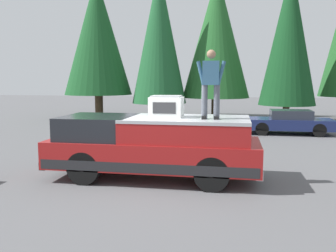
% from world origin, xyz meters
% --- Properties ---
extents(ground_plane, '(90.00, 90.00, 0.00)m').
position_xyz_m(ground_plane, '(0.00, 0.00, 0.00)').
color(ground_plane, '#565659').
extents(pickup_truck, '(2.01, 5.54, 1.65)m').
position_xyz_m(pickup_truck, '(0.33, 0.06, 0.87)').
color(pickup_truck, maroon).
rests_on(pickup_truck, ground).
extents(compressor_unit, '(0.65, 0.84, 0.56)m').
position_xyz_m(compressor_unit, '(0.35, -0.28, 1.93)').
color(compressor_unit, silver).
rests_on(compressor_unit, pickup_truck).
extents(person_on_truck_bed, '(0.29, 0.72, 1.69)m').
position_xyz_m(person_on_truck_bed, '(0.09, -1.43, 2.55)').
color(person_on_truck_bed, '#4C515B').
rests_on(person_on_truck_bed, pickup_truck).
extents(parked_car_navy, '(1.64, 4.10, 1.16)m').
position_xyz_m(parked_car_navy, '(9.16, -4.62, 0.58)').
color(parked_car_navy, navy).
rests_on(parked_car_navy, ground).
extents(conifer_left, '(3.41, 3.41, 9.42)m').
position_xyz_m(conifer_left, '(14.40, -5.18, 5.22)').
color(conifer_left, '#4C3826').
rests_on(conifer_left, ground).
extents(conifer_center_left, '(4.58, 4.58, 9.75)m').
position_xyz_m(conifer_center_left, '(16.48, -0.73, 5.54)').
color(conifer_center_left, '#4C3826').
rests_on(conifer_center_left, ground).
extents(conifer_center_right, '(3.59, 3.59, 9.86)m').
position_xyz_m(conifer_center_right, '(14.88, 2.93, 5.44)').
color(conifer_center_right, '#4C3826').
rests_on(conifer_center_right, ground).
extents(conifer_right, '(4.60, 4.60, 9.57)m').
position_xyz_m(conifer_right, '(15.04, 7.25, 5.56)').
color(conifer_right, '#4C3826').
rests_on(conifer_right, ground).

